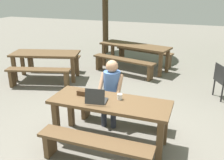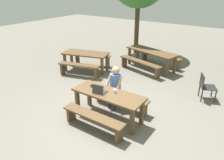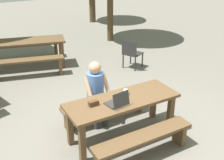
# 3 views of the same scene
# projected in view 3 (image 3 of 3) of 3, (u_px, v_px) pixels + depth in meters

# --- Properties ---
(ground_plane) EXTENTS (30.00, 30.00, 0.00)m
(ground_plane) POSITION_uv_depth(u_px,v_px,m) (122.00, 136.00, 4.81)
(ground_plane) COLOR slate
(picnic_table_front) EXTENTS (1.88, 0.69, 0.74)m
(picnic_table_front) POSITION_uv_depth(u_px,v_px,m) (122.00, 105.00, 4.55)
(picnic_table_front) COLOR brown
(picnic_table_front) RESTS_ON ground
(bench_near) EXTENTS (1.66, 0.30, 0.42)m
(bench_near) POSITION_uv_depth(u_px,v_px,m) (143.00, 141.00, 4.19)
(bench_near) COLOR brown
(bench_near) RESTS_ON ground
(bench_far) EXTENTS (1.66, 0.30, 0.42)m
(bench_far) POSITION_uv_depth(u_px,v_px,m) (105.00, 105.00, 5.17)
(bench_far) COLOR brown
(bench_far) RESTS_ON ground
(laptop) EXTENTS (0.34, 0.33, 0.25)m
(laptop) POSITION_uv_depth(u_px,v_px,m) (118.00, 102.00, 4.29)
(laptop) COLOR #2D2D2D
(laptop) RESTS_ON picnic_table_front
(small_pouch) EXTENTS (0.16, 0.07, 0.08)m
(small_pouch) POSITION_uv_depth(u_px,v_px,m) (93.00, 103.00, 4.30)
(small_pouch) COLOR #4C331E
(small_pouch) RESTS_ON picnic_table_front
(coffee_mug) EXTENTS (0.08, 0.08, 0.09)m
(coffee_mug) POSITION_uv_depth(u_px,v_px,m) (126.00, 92.00, 4.62)
(coffee_mug) COLOR white
(coffee_mug) RESTS_ON picnic_table_front
(person_seated) EXTENTS (0.41, 0.41, 1.21)m
(person_seated) POSITION_uv_depth(u_px,v_px,m) (96.00, 89.00, 4.89)
(person_seated) COLOR #333847
(person_seated) RESTS_ON ground
(plastic_chair) EXTENTS (0.58, 0.58, 0.80)m
(plastic_chair) POSITION_uv_depth(u_px,v_px,m) (132.00, 53.00, 7.40)
(plastic_chair) COLOR #262626
(plastic_chair) RESTS_ON ground
(picnic_table_mid) EXTENTS (2.27, 1.22, 0.76)m
(picnic_table_mid) POSITION_uv_depth(u_px,v_px,m) (23.00, 45.00, 7.36)
(picnic_table_mid) COLOR brown
(picnic_table_mid) RESTS_ON ground
(bench_mid_south) EXTENTS (1.96, 0.78, 0.47)m
(bench_mid_south) POSITION_uv_depth(u_px,v_px,m) (24.00, 64.00, 6.91)
(bench_mid_south) COLOR brown
(bench_mid_south) RESTS_ON ground
(bench_mid_north) EXTENTS (1.96, 0.78, 0.47)m
(bench_mid_north) POSITION_uv_depth(u_px,v_px,m) (25.00, 48.00, 8.05)
(bench_mid_north) COLOR brown
(bench_mid_north) RESTS_ON ground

